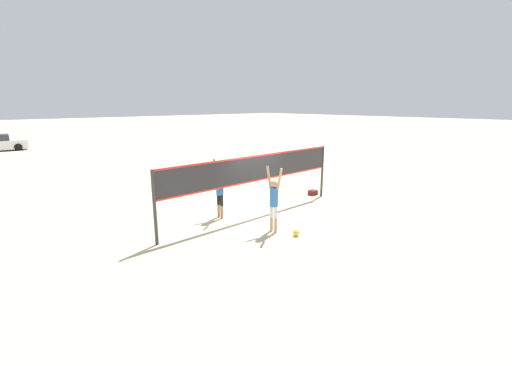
% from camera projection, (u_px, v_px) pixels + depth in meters
% --- Properties ---
extents(ground_plane, '(200.00, 200.00, 0.00)m').
position_uv_depth(ground_plane, '(256.00, 215.00, 13.25)').
color(ground_plane, beige).
extents(volleyball_net, '(8.38, 0.10, 2.35)m').
position_uv_depth(volleyball_net, '(256.00, 172.00, 12.86)').
color(volleyball_net, '#38383D').
rests_on(volleyball_net, ground_plane).
extents(player_spiker, '(0.28, 0.72, 2.23)m').
position_uv_depth(player_spiker, '(274.00, 198.00, 11.30)').
color(player_spiker, tan).
rests_on(player_spiker, ground_plane).
extents(player_blocker, '(0.28, 0.72, 2.23)m').
position_uv_depth(player_blocker, '(220.00, 188.00, 12.72)').
color(player_blocker, tan).
rests_on(player_blocker, ground_plane).
extents(volleyball, '(0.21, 0.21, 0.21)m').
position_uv_depth(volleyball, '(296.00, 233.00, 11.19)').
color(volleyball, yellow).
rests_on(volleyball, ground_plane).
extents(gear_bag, '(0.37, 0.33, 0.22)m').
position_uv_depth(gear_bag, '(313.00, 193.00, 16.21)').
color(gear_bag, maroon).
rests_on(gear_bag, ground_plane).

